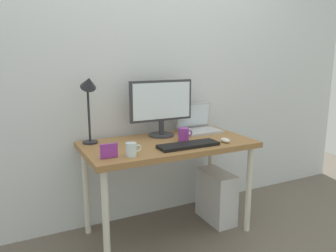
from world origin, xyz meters
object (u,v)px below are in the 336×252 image
laptop (198,124)px  glass_cup (131,150)px  coffee_mug (184,134)px  computer_tower (216,196)px  desk_lamp (89,94)px  keyboard (188,145)px  photo_frame (109,151)px  monitor (161,105)px  mouse (225,140)px  desk (168,151)px

laptop → glass_cup: size_ratio=3.04×
coffee_mug → computer_tower: 0.65m
desk_lamp → coffee_mug: bearing=-18.6°
keyboard → photo_frame: 0.57m
keyboard → computer_tower: size_ratio=1.05×
laptop → computer_tower: size_ratio=0.76×
laptop → glass_cup: laptop is taller
coffee_mug → monitor: bearing=110.7°
monitor → mouse: 0.56m
coffee_mug → computer_tower: (0.32, 0.02, -0.56)m
laptop → desk_lamp: 0.95m
laptop → glass_cup: 0.86m
coffee_mug → photo_frame: (-0.62, -0.17, -0.00)m
mouse → computer_tower: (0.07, 0.19, -0.53)m
monitor → desk_lamp: desk_lamp is taller
monitor → desk_lamp: 0.57m
computer_tower → mouse: bearing=-111.0°
keyboard → photo_frame: size_ratio=4.00×
desk → laptop: laptop is taller
laptop → coffee_mug: (-0.26, -0.23, -0.01)m
desk → keyboard: keyboard is taller
mouse → coffee_mug: coffee_mug is taller
monitor → glass_cup: (-0.40, -0.41, -0.21)m
computer_tower → monitor: bearing=153.8°
keyboard → monitor: bearing=94.6°
laptop → photo_frame: (-0.89, -0.40, -0.01)m
desk_lamp → mouse: bearing=-23.8°
desk_lamp → glass_cup: bearing=-69.2°
desk_lamp → computer_tower: 1.32m
monitor → desk: bearing=-101.2°
glass_cup → computer_tower: 1.00m
desk_lamp → glass_cup: (0.16, -0.41, -0.32)m
glass_cup → photo_frame: size_ratio=0.96×
glass_cup → photo_frame: bearing=170.4°
desk → coffee_mug: bearing=-11.6°
laptop → mouse: size_ratio=3.56×
glass_cup → computer_tower: (0.81, 0.21, -0.56)m
desk → glass_cup: bearing=-149.4°
coffee_mug → glass_cup: (-0.49, -0.19, -0.01)m
coffee_mug → photo_frame: 0.65m
monitor → coffee_mug: size_ratio=4.51×
photo_frame → computer_tower: size_ratio=0.26×
mouse → glass_cup: 0.74m
photo_frame → keyboard: bearing=1.0°
computer_tower → desk: bearing=178.9°
monitor → photo_frame: monitor is taller
keyboard → mouse: mouse is taller
desk → desk_lamp: 0.71m
desk → photo_frame: bearing=-159.1°
mouse → glass_cup: bearing=-178.9°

